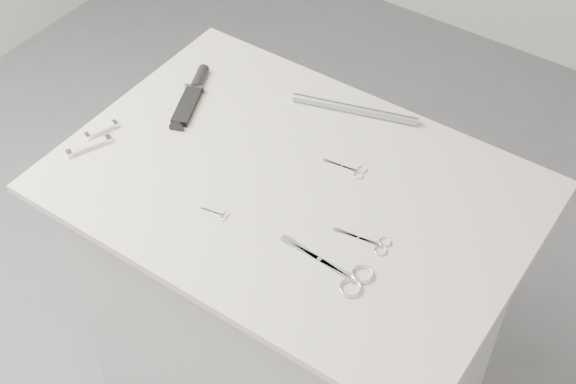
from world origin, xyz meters
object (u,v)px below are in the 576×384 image
Objects in this scene: plinth at (293,312)px; metal_rail at (355,109)px; pocket_knife_b at (102,130)px; large_shears at (343,273)px; pocket_knife_a at (89,146)px; embroidery_scissors_b at (351,169)px; tiny_scissors at (219,214)px; sheathed_knife at (193,93)px; embroidery_scissors_a at (372,242)px.

metal_rail reaches higher than plinth.
pocket_knife_b is 0.58m from metal_rail.
metal_rail is at bearing 92.86° from plinth.
pocket_knife_a reaches higher than large_shears.
embroidery_scissors_b is 0.33× the size of metal_rail.
large_shears is at bearing -7.81° from tiny_scissors.
sheathed_knife reaches higher than plinth.
plinth is 0.66m from pocket_knife_b.
large_shears is at bearing -34.25° from plinth.
sheathed_knife is at bearing 163.64° from plinth.
large_shears is at bearing -102.35° from embroidery_scissors_a.
pocket_knife_a is 0.61m from metal_rail.
pocket_knife_a is (-0.36, -0.00, 0.01)m from tiny_scissors.
pocket_knife_a is (-0.65, -0.02, 0.00)m from large_shears.
metal_rail is at bearing 71.09° from tiny_scissors.
sheathed_knife is (-0.58, 0.25, 0.01)m from large_shears.
pocket_knife_b is at bearing -179.82° from large_shears.
plinth is at bearing 53.47° from tiny_scissors.
plinth is 0.50m from tiny_scissors.
pocket_knife_b is at bearing -138.95° from metal_rail.
large_shears is at bearing -61.40° from metal_rail.
pocket_knife_b reaches higher than large_shears.
plinth is 11.08× the size of pocket_knife_b.
tiny_scissors is (-0.30, -0.11, -0.00)m from embroidery_scissors_a.
metal_rail is (0.42, 0.44, 0.00)m from pocket_knife_a.
embroidery_scissors_a is 0.40m from metal_rail.
sheathed_knife is (-0.58, 0.15, 0.01)m from embroidery_scissors_a.
embroidery_scissors_b is 1.59× the size of tiny_scissors.
plinth is 0.49m from embroidery_scissors_b.
sheathed_knife is at bearing -154.51° from metal_rail.
plinth is 4.37× the size of sheathed_knife.
pocket_knife_b is at bearing 176.41° from embroidery_scissors_a.
metal_rail reaches higher than pocket_knife_a.
embroidery_scissors_b is at bearing -38.13° from pocket_knife_a.
pocket_knife_a is (-0.66, -0.12, 0.00)m from embroidery_scissors_a.
tiny_scissors is 0.30× the size of sheathed_knife.
embroidery_scissors_a is 0.58× the size of sheathed_knife.
pocket_knife_a is at bearing -134.18° from metal_rail.
pocket_knife_b reaches higher than embroidery_scissors_b.
large_shears is (0.21, -0.15, 0.47)m from plinth.
pocket_knife_b is 0.27× the size of metal_rail.
plinth is at bearing -45.17° from pocket_knife_a.
pocket_knife_a is at bearing -175.06° from large_shears.
embroidery_scissors_a is 1.90× the size of tiny_scissors.
tiny_scissors is 0.60× the size of pocket_knife_a.
large_shears is 3.20× the size of tiny_scissors.
pocket_knife_b reaches higher than embroidery_scissors_a.
large_shears reaches higher than embroidery_scissors_b.
tiny_scissors is at bearing -98.51° from metal_rail.
large_shears is 0.65m from pocket_knife_a.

